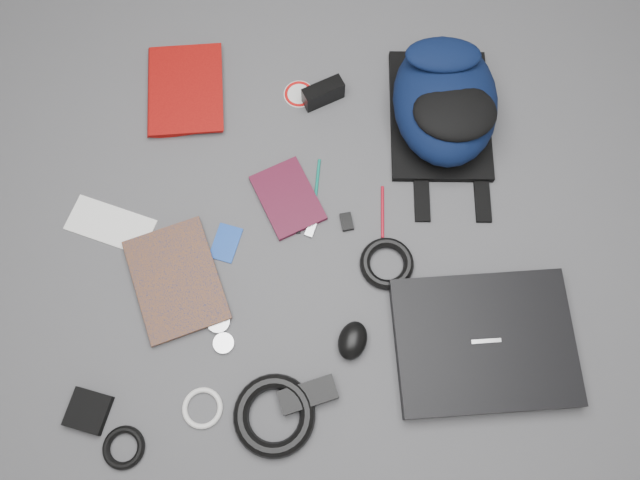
{
  "coord_description": "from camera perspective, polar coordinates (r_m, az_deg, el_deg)",
  "views": [
    {
      "loc": [
        -0.04,
        -0.47,
        1.47
      ],
      "look_at": [
        0.0,
        0.0,
        0.02
      ],
      "focal_mm": 35.0,
      "sensor_mm": 36.0,
      "label": 1
    }
  ],
  "objects": [
    {
      "name": "headphone_right",
      "position": [
        1.51,
        -9.25,
        -7.39
      ],
      "size": [
        0.07,
        0.07,
        0.01
      ],
      "primitive_type": "cylinder",
      "rotation": [
        0.0,
        0.0,
        -0.26
      ],
      "color": "#B0B0B2",
      "rests_on": "ground"
    },
    {
      "name": "white_cable_coil",
      "position": [
        1.49,
        -10.7,
        -14.86
      ],
      "size": [
        0.12,
        0.12,
        0.01
      ],
      "primitive_type": "torus",
      "rotation": [
        0.0,
        0.0,
        -0.32
      ],
      "color": "white",
      "rests_on": "ground"
    },
    {
      "name": "pen_teal",
      "position": [
        1.59,
        -0.28,
        5.17
      ],
      "size": [
        0.03,
        0.13,
        0.01
      ],
      "primitive_type": "cylinder",
      "rotation": [
        1.57,
        0.0,
        -0.17
      ],
      "color": "#0C705C",
      "rests_on": "ground"
    },
    {
      "name": "headphone_left",
      "position": [
        1.5,
        -8.8,
        -9.32
      ],
      "size": [
        0.06,
        0.06,
        0.01
      ],
      "primitive_type": "cylinder",
      "rotation": [
        0.0,
        0.0,
        0.17
      ],
      "color": "silver",
      "rests_on": "ground"
    },
    {
      "name": "dvd_case",
      "position": [
        1.58,
        -2.96,
        3.86
      ],
      "size": [
        0.19,
        0.22,
        0.01
      ],
      "primitive_type": "cube",
      "rotation": [
        0.0,
        0.0,
        0.37
      ],
      "color": "#3C0B1C",
      "rests_on": "ground"
    },
    {
      "name": "ground",
      "position": [
        1.54,
        0.0,
        -0.23
      ],
      "size": [
        4.0,
        4.0,
        0.0
      ],
      "primitive_type": "plane",
      "color": "#4F4F51",
      "rests_on": "ground"
    },
    {
      "name": "laptop",
      "position": [
        1.51,
        14.76,
        -9.04
      ],
      "size": [
        0.41,
        0.32,
        0.04
      ],
      "primitive_type": "cube",
      "rotation": [
        0.0,
        0.0,
        -0.01
      ],
      "color": "black",
      "rests_on": "ground"
    },
    {
      "name": "earbud_coil",
      "position": [
        1.52,
        -17.51,
        -17.65
      ],
      "size": [
        0.12,
        0.12,
        0.02
      ],
      "primitive_type": "torus",
      "rotation": [
        0.0,
        0.0,
        -0.28
      ],
      "color": "black",
      "rests_on": "ground"
    },
    {
      "name": "power_cord_coil",
      "position": [
        1.46,
        -4.21,
        -15.71
      ],
      "size": [
        0.24,
        0.24,
        0.04
      ],
      "primitive_type": "torus",
      "rotation": [
        0.0,
        0.0,
        -0.37
      ],
      "color": "black",
      "rests_on": "ground"
    },
    {
      "name": "sticker_disc",
      "position": [
        1.72,
        -1.93,
        13.18
      ],
      "size": [
        0.08,
        0.08,
        0.0
      ],
      "primitive_type": "cylinder",
      "rotation": [
        0.0,
        0.0,
        -0.03
      ],
      "color": "silver",
      "rests_on": "ground"
    },
    {
      "name": "envelope",
      "position": [
        1.64,
        -18.61,
        1.33
      ],
      "size": [
        0.23,
        0.17,
        0.0
      ],
      "primitive_type": "cube",
      "rotation": [
        0.0,
        0.0,
        -0.41
      ],
      "color": "white",
      "rests_on": "ground"
    },
    {
      "name": "id_badge",
      "position": [
        1.56,
        -8.61,
        -0.27
      ],
      "size": [
        0.09,
        0.11,
        0.0
      ],
      "primitive_type": "cube",
      "rotation": [
        0.0,
        0.0,
        -0.36
      ],
      "color": "#1540A3",
      "rests_on": "ground"
    },
    {
      "name": "comic_book",
      "position": [
        1.56,
        -16.43,
        -4.77
      ],
      "size": [
        0.27,
        0.32,
        0.02
      ],
      "primitive_type": "imported",
      "rotation": [
        0.0,
        0.0,
        0.28
      ],
      "color": "#A7550B",
      "rests_on": "ground"
    },
    {
      "name": "pen_red",
      "position": [
        1.57,
        5.74,
        2.57
      ],
      "size": [
        0.02,
        0.14,
        0.01
      ],
      "primitive_type": "cylinder",
      "rotation": [
        1.57,
        0.0,
        -0.11
      ],
      "color": "#A60C1D",
      "rests_on": "ground"
    },
    {
      "name": "backpack",
      "position": [
        1.64,
        11.36,
        12.42
      ],
      "size": [
        0.32,
        0.43,
        0.17
      ],
      "primitive_type": null,
      "rotation": [
        0.0,
        0.0,
        -0.09
      ],
      "color": "black",
      "rests_on": "ground"
    },
    {
      "name": "textbook_red",
      "position": [
        1.76,
        -15.45,
        12.87
      ],
      "size": [
        0.2,
        0.27,
        0.03
      ],
      "primitive_type": "imported",
      "rotation": [
        0.0,
        0.0,
        -0.0
      ],
      "color": "maroon",
      "rests_on": "ground"
    },
    {
      "name": "pouch",
      "position": [
        1.55,
        -20.43,
        -14.43
      ],
      "size": [
        0.11,
        0.11,
        0.02
      ],
      "primitive_type": "cube",
      "rotation": [
        0.0,
        0.0,
        -0.34
      ],
      "color": "black",
      "rests_on": "ground"
    },
    {
      "name": "compact_camera",
      "position": [
        1.68,
        0.28,
        13.26
      ],
      "size": [
        0.12,
        0.08,
        0.06
      ],
      "primitive_type": "cube",
      "rotation": [
        0.0,
        0.0,
        0.38
      ],
      "color": "black",
      "rests_on": "ground"
    },
    {
      "name": "mouse",
      "position": [
        1.46,
        3.0,
        -9.16
      ],
      "size": [
        0.1,
        0.11,
        0.05
      ],
      "primitive_type": "ellipsoid",
      "rotation": [
        0.0,
        0.0,
        -0.4
      ],
      "color": "black",
      "rests_on": "ground"
    },
    {
      "name": "cable_coil",
      "position": [
        1.52,
        6.13,
        -2.15
      ],
      "size": [
        0.13,
        0.13,
        0.03
      ],
      "primitive_type": "torus",
      "rotation": [
        0.0,
        0.0,
        -0.02
      ],
      "color": "black",
      "rests_on": "ground"
    },
    {
      "name": "usb_black",
      "position": [
        1.56,
        -2.2,
        1.52
      ],
      "size": [
        0.02,
        0.05,
        0.01
      ],
      "primitive_type": "cube",
      "rotation": [
        0.0,
        0.0,
        -0.02
      ],
      "color": "black",
      "rests_on": "ground"
    },
    {
      "name": "key_fob",
      "position": [
        1.55,
        2.46,
        1.67
      ],
      "size": [
        0.03,
        0.05,
        0.01
      ],
      "primitive_type": "cube",
      "rotation": [
        0.0,
        0.0,
        0.11
      ],
      "color": "black",
      "rests_on": "ground"
    },
    {
      "name": "usb_silver",
      "position": [
        1.55,
        -0.78,
        1.16
      ],
      "size": [
        0.04,
        0.05,
        0.01
      ],
      "primitive_type": "cube",
      "rotation": [
        0.0,
        0.0,
        -0.41
      ],
      "color": "#B4B4B6",
      "rests_on": "ground"
    },
    {
      "name": "power_brick",
      "position": [
        1.46,
        -1.1,
        -13.97
      ],
      "size": [
        0.14,
        0.08,
        0.03
      ],
      "primitive_type": "cube",
      "rotation": [
        0.0,
        0.0,
        0.23
      ],
      "color": "black",
      "rests_on": "ground"
    }
  ]
}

